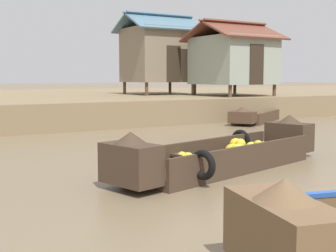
{
  "coord_description": "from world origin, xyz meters",
  "views": [
    {
      "loc": [
        -4.95,
        -3.19,
        1.85
      ],
      "look_at": [
        0.66,
        6.01,
        0.74
      ],
      "focal_mm": 49.93,
      "sensor_mm": 36.0,
      "label": 1
    }
  ],
  "objects_px": {
    "banana_boat": "(226,153)",
    "stilt_house_left": "(159,54)",
    "fishing_skiff_distant": "(257,115)",
    "stilt_house_mid_left": "(233,59)"
  },
  "relations": [
    {
      "from": "banana_boat",
      "to": "fishing_skiff_distant",
      "type": "xyz_separation_m",
      "value": [
        7.63,
        7.51,
        -0.06
      ]
    },
    {
      "from": "stilt_house_left",
      "to": "stilt_house_mid_left",
      "type": "height_order",
      "value": "stilt_house_left"
    },
    {
      "from": "banana_boat",
      "to": "stilt_house_left",
      "type": "relative_size",
      "value": 1.35
    },
    {
      "from": "banana_boat",
      "to": "fishing_skiff_distant",
      "type": "distance_m",
      "value": 10.71
    },
    {
      "from": "banana_boat",
      "to": "stilt_house_mid_left",
      "type": "relative_size",
      "value": 1.49
    },
    {
      "from": "stilt_house_mid_left",
      "to": "stilt_house_left",
      "type": "bearing_deg",
      "value": 119.89
    },
    {
      "from": "banana_boat",
      "to": "fishing_skiff_distant",
      "type": "relative_size",
      "value": 1.26
    },
    {
      "from": "fishing_skiff_distant",
      "to": "stilt_house_mid_left",
      "type": "bearing_deg",
      "value": 71.53
    },
    {
      "from": "stilt_house_left",
      "to": "stilt_house_mid_left",
      "type": "bearing_deg",
      "value": -60.11
    },
    {
      "from": "fishing_skiff_distant",
      "to": "stilt_house_left",
      "type": "height_order",
      "value": "stilt_house_left"
    }
  ]
}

